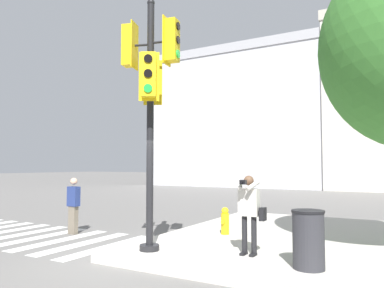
{
  "coord_description": "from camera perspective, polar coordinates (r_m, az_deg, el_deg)",
  "views": [
    {
      "loc": [
        5.05,
        -6.16,
        1.97
      ],
      "look_at": [
        1.02,
        0.96,
        2.43
      ],
      "focal_mm": 35.0,
      "sensor_mm": 36.0,
      "label": 1
    }
  ],
  "objects": [
    {
      "name": "person_photographer",
      "position": [
        7.72,
        8.76,
        -9.56
      ],
      "size": [
        0.58,
        0.54,
        1.58
      ],
      "color": "black",
      "rests_on": "sidewalk_corner"
    },
    {
      "name": "ground_plane",
      "position": [
        8.2,
        -10.02,
        -17.08
      ],
      "size": [
        160.0,
        160.0,
        0.0
      ],
      "primitive_type": "plane",
      "color": "slate"
    },
    {
      "name": "sidewalk_corner",
      "position": [
        9.96,
        20.63,
        -13.93
      ],
      "size": [
        8.0,
        8.0,
        0.17
      ],
      "color": "#BCB7AD",
      "rests_on": "ground_plane"
    },
    {
      "name": "fire_hydrant",
      "position": [
        9.97,
        5.05,
        -11.6
      ],
      "size": [
        0.21,
        0.27,
        0.7
      ],
      "color": "yellow",
      "rests_on": "sidewalk_corner"
    },
    {
      "name": "building_left",
      "position": [
        38.41,
        8.23,
        3.49
      ],
      "size": [
        17.0,
        10.8,
        12.89
      ],
      "color": "#BCBCC1",
      "rests_on": "ground_plane"
    },
    {
      "name": "pedestrian_distant",
      "position": [
        11.4,
        -17.62,
        -8.73
      ],
      "size": [
        0.34,
        0.2,
        1.6
      ],
      "color": "#6B6051",
      "rests_on": "ground_plane"
    },
    {
      "name": "traffic_signal_pole",
      "position": [
        8.21,
        -6.33,
        8.92
      ],
      "size": [
        1.31,
        1.23,
        5.43
      ],
      "color": "black",
      "rests_on": "sidewalk_corner"
    },
    {
      "name": "trash_bin",
      "position": [
        7.0,
        17.32,
        -13.7
      ],
      "size": [
        0.57,
        0.57,
        1.01
      ],
      "color": "#2D2D33",
      "rests_on": "sidewalk_corner"
    },
    {
      "name": "crosswalk_stripes",
      "position": [
        11.95,
        -24.63,
        -12.42
      ],
      "size": [
        6.94,
        3.1,
        0.01
      ],
      "color": "silver",
      "rests_on": "ground_plane"
    }
  ]
}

